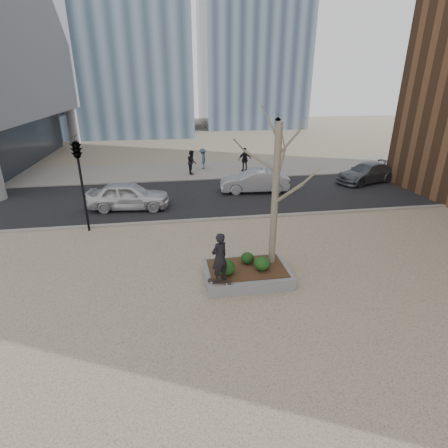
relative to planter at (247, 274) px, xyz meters
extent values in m
plane|color=tan|center=(-1.00, 0.00, -0.23)|extent=(120.00, 120.00, 0.00)
cube|color=black|center=(-1.00, 10.00, -0.21)|extent=(60.00, 8.00, 0.02)
cube|color=gray|center=(-1.00, 17.00, -0.21)|extent=(60.00, 6.00, 0.02)
cube|color=gray|center=(0.00, 0.00, 0.00)|extent=(3.00, 2.00, 0.45)
cube|color=#382314|center=(0.00, 0.00, 0.25)|extent=(2.70, 1.70, 0.04)
ellipsoid|color=#143812|center=(-0.81, -0.34, 0.53)|extent=(0.63, 0.63, 0.53)
ellipsoid|color=black|center=(0.09, 0.32, 0.47)|extent=(0.49, 0.49, 0.41)
ellipsoid|color=#143F14|center=(0.49, -0.22, 0.51)|extent=(0.57, 0.57, 0.48)
imported|color=black|center=(-1.10, -0.78, 1.16)|extent=(0.75, 0.68, 1.72)
imported|color=silver|center=(-4.84, 8.48, 0.55)|extent=(4.60, 2.20, 1.52)
imported|color=#A2A5AB|center=(2.86, 10.51, 0.51)|extent=(4.47, 1.93, 1.43)
imported|color=#4F525A|center=(11.22, 11.52, 0.47)|extent=(4.98, 3.28, 1.34)
imported|color=black|center=(-0.74, 15.93, 0.70)|extent=(0.72, 0.90, 1.80)
imported|color=#3A576A|center=(0.25, 17.37, 0.63)|extent=(0.77, 1.16, 1.67)
imported|color=black|center=(3.46, 16.08, 0.73)|extent=(1.14, 0.60, 1.86)
camera|label=1|loc=(-2.56, -10.69, 6.43)|focal=28.00mm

